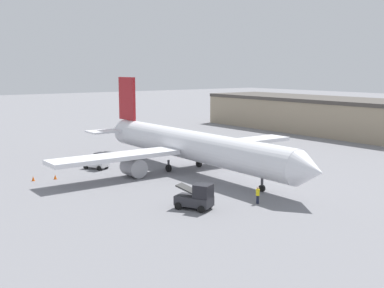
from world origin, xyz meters
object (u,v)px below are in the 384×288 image
belt_loader_truck (197,197)px  safety_cone_far (33,179)px  airplane (187,145)px  safety_cone_near (55,177)px  ground_crew_worker (258,195)px  baggage_tug (98,162)px

belt_loader_truck → safety_cone_far: size_ratio=6.80×
airplane → safety_cone_near: 16.33m
airplane → ground_crew_worker: (16.29, -3.64, -2.36)m
safety_cone_near → safety_cone_far: bearing=-106.1°
belt_loader_truck → safety_cone_far: belt_loader_truck is taller
safety_cone_near → airplane: bearing=71.4°
baggage_tug → safety_cone_far: bearing=-105.7°
ground_crew_worker → safety_cone_near: size_ratio=2.99×
belt_loader_truck → baggage_tug: bearing=152.3°
baggage_tug → safety_cone_near: baggage_tug is taller
airplane → safety_cone_far: bearing=-108.0°
ground_crew_worker → belt_loader_truck: bearing=-84.6°
airplane → baggage_tug: (-7.52, -8.67, -2.27)m
belt_loader_truck → airplane: bearing=120.9°
ground_crew_worker → baggage_tug: baggage_tug is taller
airplane → safety_cone_near: airplane is taller
belt_loader_truck → safety_cone_near: size_ratio=6.80×
ground_crew_worker → baggage_tug: bearing=-143.7°
belt_loader_truck → safety_cone_far: bearing=176.3°
airplane → ground_crew_worker: 16.86m
airplane → safety_cone_far: (-5.80, -17.56, -2.96)m
ground_crew_worker → safety_cone_far: (-22.09, -13.91, -0.60)m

